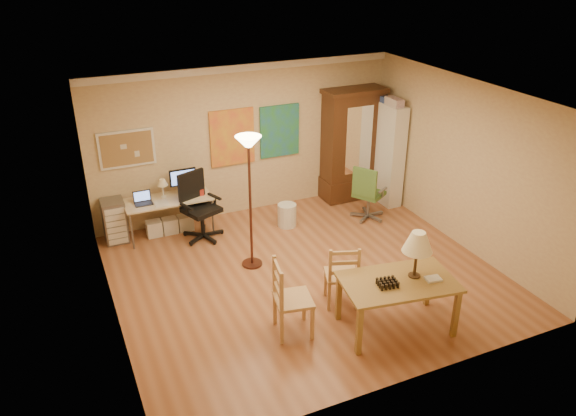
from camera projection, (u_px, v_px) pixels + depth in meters
name	position (u px, v px, depth m)	size (l,w,h in m)	color
floor	(305.00, 275.00, 8.46)	(5.50, 5.50, 0.00)	brown
crown_molding	(244.00, 67.00, 9.35)	(5.50, 0.08, 0.12)	white
corkboard	(127.00, 149.00, 9.09)	(0.90, 0.04, 0.62)	#A0874B
art_panel_left	(232.00, 137.00, 9.78)	(0.80, 0.04, 1.00)	yellow
art_panel_right	(280.00, 131.00, 10.11)	(0.75, 0.04, 0.95)	teal
dining_table	(405.00, 270.00, 6.98)	(1.54, 1.07, 1.34)	brown
ladder_chair_back	(342.00, 276.00, 7.60)	(0.55, 0.54, 0.94)	tan
ladder_chair_left	(291.00, 300.00, 7.02)	(0.54, 0.55, 1.03)	tan
torchiere_lamp	(249.00, 164.00, 8.00)	(0.38, 0.38, 2.09)	#46241C
computer_desk	(170.00, 212.00, 9.50)	(1.44, 0.63, 1.09)	#C0B68D
office_chair_black	(201.00, 221.00, 9.40)	(0.70, 0.70, 1.14)	black
office_chair_green	(367.00, 205.00, 10.05)	(0.64, 0.64, 1.02)	slate
drawer_cart	(115.00, 221.00, 9.28)	(0.36, 0.43, 0.72)	slate
armoire	(351.00, 152.00, 10.65)	(1.16, 0.55, 2.13)	#38260F
bookshelf	(387.00, 154.00, 10.47)	(0.29, 0.76, 1.91)	white
wastebin	(287.00, 215.00, 9.82)	(0.33, 0.33, 0.41)	silver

